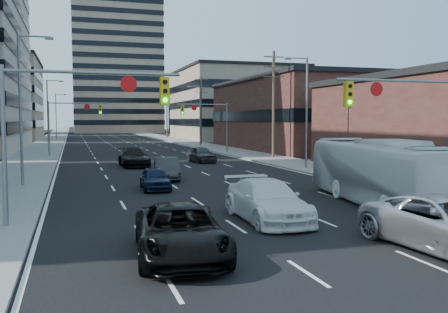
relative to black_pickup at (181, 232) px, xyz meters
The scene contains 27 objects.
ground 5.34m from the black_pickup, 28.63° to the right, with size 400.00×400.00×0.00m, color black.
road_surface 127.55m from the black_pickup, 87.91° to the left, with size 18.00×300.00×0.02m, color black.
sidewalk_left 127.65m from the black_pickup, 93.08° to the left, with size 5.00×300.00×0.15m, color slate.
sidewalk_right 128.48m from the black_pickup, 82.78° to the left, with size 5.00×300.00×0.15m, color slate.
storefront_right_mid 55.56m from the black_pickup, 58.89° to the left, with size 20.00×30.00×9.00m, color #472119.
office_right_far 90.67m from the black_pickup, 70.87° to the left, with size 22.00×28.00×14.00m, color gray.
apartment_tower 150.52m from the black_pickup, 85.87° to the left, with size 26.00×26.00×58.00m, color gray.
bg_block_right 132.73m from the black_pickup, 73.96° to the left, with size 22.00×22.00×12.00m, color gray.
signal_near_left 7.10m from the black_pickup, 117.24° to the left, with size 6.59×0.33×6.00m.
signal_near_right 13.74m from the black_pickup, 24.30° to the left, with size 6.59×0.33×6.00m.
signal_far_left 42.72m from the black_pickup, 94.09° to the left, with size 6.09×0.33×6.00m.
signal_far_right 44.36m from the black_pickup, 73.81° to the left, with size 6.09×0.33×6.00m.
utility_pole_block 37.80m from the black_pickup, 63.28° to the left, with size 2.20×0.28×11.00m.
utility_pole_midblock 65.85m from the black_pickup, 75.14° to the left, with size 2.20×0.28×11.00m.
utility_pole_distant 95.10m from the black_pickup, 79.78° to the left, with size 2.20×0.28×11.00m.
streetlight_left_near 18.87m from the black_pickup, 108.06° to the left, with size 2.03×0.22×9.00m.
streetlight_left_mid 52.95m from the black_pickup, 96.20° to the left, with size 2.03×0.22×9.00m.
streetlight_left_far 87.76m from the black_pickup, 93.73° to the left, with size 2.03×0.22×9.00m.
streetlight_right_near 27.34m from the black_pickup, 56.30° to the left, with size 2.03×0.22×9.00m.
streetlight_right_far 59.54m from the black_pickup, 75.39° to the left, with size 2.03×0.22×9.00m.
black_pickup is the anchor object (origin of this frame).
white_van 6.07m from the black_pickup, 43.52° to the left, with size 2.27×5.59×1.62m, color white.
transit_bus 12.45m from the black_pickup, 29.19° to the left, with size 2.62×11.21×3.12m, color silver.
sedan_blue 14.33m from the black_pickup, 83.87° to the left, with size 1.56×3.88×1.32m, color black.
sedan_grey_center 19.05m from the black_pickup, 80.81° to the left, with size 1.57×4.50×1.48m, color #2C2C2E.
sedan_black_far 28.87m from the black_pickup, 85.97° to the left, with size 2.20×5.40×1.57m, color black.
sedan_grey_right 32.52m from the black_pickup, 74.62° to the left, with size 1.79×4.45×1.52m, color #313134.
Camera 1 is at (-7.62, -11.59, 4.03)m, focal length 40.00 mm.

